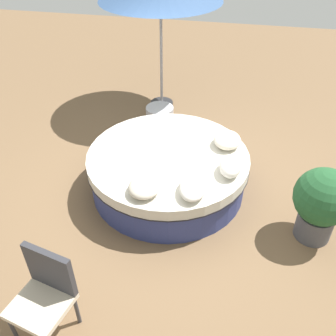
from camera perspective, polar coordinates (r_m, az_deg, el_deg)
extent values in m
plane|color=brown|center=(5.56, 0.00, -2.91)|extent=(16.00, 16.00, 0.00)
cylinder|color=navy|center=(5.42, 0.00, -1.16)|extent=(2.18, 2.18, 0.44)
cylinder|color=black|center=(5.28, 0.00, 0.68)|extent=(2.26, 2.26, 0.02)
cylinder|color=beige|center=(5.23, 0.00, 1.38)|extent=(2.25, 2.25, 0.16)
ellipsoid|color=beige|center=(4.54, -3.59, -2.84)|extent=(0.45, 0.39, 0.16)
ellipsoid|color=white|center=(4.53, 3.87, -2.79)|extent=(0.54, 0.34, 0.18)
ellipsoid|color=white|center=(4.86, 9.43, 0.28)|extent=(0.43, 0.28, 0.22)
ellipsoid|color=silver|center=(5.38, 8.96, 4.23)|extent=(0.44, 0.38, 0.19)
cylinder|color=#333338|center=(4.19, -22.43, -21.60)|extent=(0.04, 0.04, 0.42)
cylinder|color=#333338|center=(4.12, -13.63, -20.20)|extent=(0.04, 0.04, 0.42)
cylinder|color=#333338|center=(4.32, -18.56, -17.63)|extent=(0.04, 0.04, 0.42)
cube|color=beige|center=(3.94, -18.75, -19.13)|extent=(0.61, 0.62, 0.06)
cube|color=#333338|center=(3.80, -17.47, -14.45)|extent=(0.18, 0.52, 0.50)
cylinder|color=#262628|center=(7.60, -0.94, 9.72)|extent=(0.44, 0.44, 0.08)
cylinder|color=#99999E|center=(7.13, -1.04, 17.71)|extent=(0.05, 0.05, 2.33)
cylinder|color=#4C4C51|center=(5.10, 21.24, -8.04)|extent=(0.45, 0.45, 0.36)
sphere|color=#23562D|center=(4.79, 22.52, -4.04)|extent=(0.70, 0.70, 0.70)
cylinder|color=#B7B7BC|center=(6.79, -1.25, 7.64)|extent=(0.49, 0.49, 0.41)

